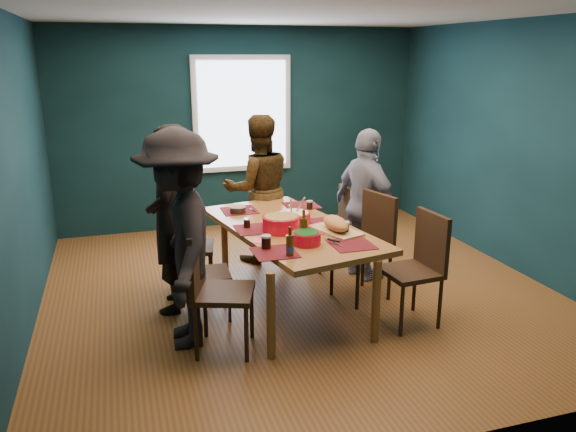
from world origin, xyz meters
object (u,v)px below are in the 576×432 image
at_px(chair_left_near, 211,281).
at_px(chair_right_far, 338,221).
at_px(person_back, 259,189).
at_px(bowl_salad, 281,223).
at_px(dining_table, 290,234).
at_px(chair_left_mid, 199,266).
at_px(cutting_board, 336,225).
at_px(chair_left_far, 181,239).
at_px(chair_right_near, 420,260).
at_px(person_right, 366,205).
at_px(bowl_dumpling, 294,218).
at_px(person_near_left, 180,240).
at_px(chair_right_mid, 369,238).
at_px(person_far_left, 170,220).
at_px(bowl_herbs, 306,238).

bearing_deg(chair_left_near, chair_right_far, 60.43).
relative_size(person_back, bowl_salad, 4.93).
bearing_deg(person_back, dining_table, 89.21).
relative_size(chair_left_mid, cutting_board, 1.32).
bearing_deg(chair_left_far, chair_right_near, -23.17).
distance_m(chair_right_near, person_back, 2.22).
height_order(person_right, cutting_board, person_right).
bearing_deg(chair_left_far, dining_table, -20.69).
distance_m(chair_right_far, cutting_board, 1.20).
bearing_deg(chair_left_near, bowl_dumpling, 56.47).
bearing_deg(person_near_left, chair_right_mid, 106.17).
xyz_separation_m(person_far_left, bowl_dumpling, (1.13, -0.21, -0.02)).
xyz_separation_m(chair_right_far, person_near_left, (-1.88, -1.24, 0.37)).
distance_m(chair_right_far, chair_right_mid, 0.84).
height_order(chair_right_mid, cutting_board, chair_right_mid).
height_order(chair_left_near, person_back, person_back).
relative_size(chair_left_near, chair_right_near, 1.01).
bearing_deg(person_back, chair_left_mid, 55.97).
bearing_deg(cutting_board, bowl_dumpling, 114.27).
bearing_deg(chair_right_far, cutting_board, -111.91).
bearing_deg(person_right, person_near_left, 98.64).
bearing_deg(bowl_dumpling, chair_right_far, 45.08).
height_order(person_near_left, bowl_salad, person_near_left).
bearing_deg(chair_left_near, chair_left_far, 113.67).
xyz_separation_m(dining_table, cutting_board, (0.34, -0.29, 0.14)).
bearing_deg(bowl_herbs, chair_right_near, -10.04).
distance_m(person_far_left, bowl_salad, 1.02).
height_order(dining_table, chair_right_near, chair_right_near).
distance_m(chair_left_near, person_right, 2.12).
relative_size(chair_right_far, person_far_left, 0.53).
xyz_separation_m(chair_left_far, chair_right_far, (1.76, 0.20, -0.03)).
xyz_separation_m(chair_right_near, bowl_salad, (-1.10, 0.59, 0.27)).
bearing_deg(chair_left_near, chair_left_mid, 111.02).
distance_m(dining_table, chair_left_mid, 0.90).
distance_m(chair_right_mid, bowl_salad, 0.96).
distance_m(chair_left_mid, bowl_dumpling, 1.00).
xyz_separation_m(chair_right_far, chair_right_near, (0.17, -1.49, 0.05)).
bearing_deg(person_back, chair_left_near, 65.58).
height_order(person_back, person_right, person_back).
relative_size(chair_right_far, cutting_board, 1.41).
bearing_deg(chair_right_near, bowl_dumpling, 137.13).
relative_size(bowl_herbs, cutting_board, 0.38).
relative_size(chair_left_far, bowl_herbs, 3.88).
xyz_separation_m(person_near_left, bowl_salad, (0.95, 0.34, -0.04)).
xyz_separation_m(person_far_left, person_back, (1.10, 1.04, -0.02)).
relative_size(person_far_left, person_right, 1.08).
xyz_separation_m(chair_right_far, chair_right_mid, (-0.01, -0.84, 0.07)).
distance_m(person_far_left, person_right, 2.05).
height_order(chair_left_near, chair_right_far, chair_left_near).
height_order(person_far_left, bowl_salad, person_far_left).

